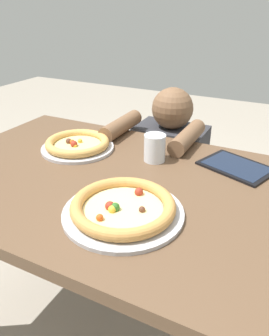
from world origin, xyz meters
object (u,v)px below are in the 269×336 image
(pizza_near, at_px, (123,208))
(water_cup_clear, at_px, (155,147))
(pizza_far, at_px, (77,145))
(tablet, at_px, (236,167))
(diner_seated, at_px, (168,180))

(pizza_near, relative_size, water_cup_clear, 3.36)
(pizza_far, height_order, tablet, pizza_far)
(pizza_near, relative_size, tablet, 1.20)
(water_cup_clear, bearing_deg, tablet, 14.86)
(pizza_far, distance_m, water_cup_clear, 0.32)
(pizza_far, xyz_separation_m, diner_seated, (0.22, 0.46, -0.33))
(tablet, relative_size, diner_seated, 0.31)
(pizza_near, height_order, diner_seated, diner_seated)
(water_cup_clear, height_order, diner_seated, diner_seated)
(pizza_far, relative_size, diner_seated, 0.31)
(tablet, xyz_separation_m, diner_seated, (-0.38, 0.34, -0.32))
(pizza_near, xyz_separation_m, diner_seated, (-0.16, 0.77, -0.33))
(tablet, bearing_deg, diner_seated, 138.41)
(diner_seated, bearing_deg, pizza_far, -115.94)
(pizza_far, height_order, water_cup_clear, water_cup_clear)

